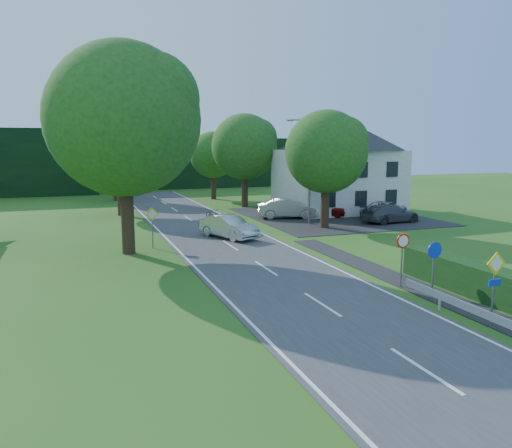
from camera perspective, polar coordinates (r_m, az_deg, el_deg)
name	(u,v)px	position (r m, az deg, el deg)	size (l,w,h in m)	color
road	(252,260)	(26.61, -0.43, -4.12)	(7.00, 80.00, 0.04)	#3C3C3E
parking_pad	(334,216)	(43.17, 8.86, 0.87)	(14.00, 16.00, 0.04)	black
line_edge_left	(192,264)	(25.73, -7.29, -4.60)	(0.12, 80.00, 0.01)	white
line_edge_right	(307,255)	(27.83, 5.90, -3.53)	(0.12, 80.00, 0.01)	white
line_centre	(252,259)	(26.61, -0.43, -4.07)	(0.12, 80.00, 0.01)	white
tree_main	(125,150)	(28.55, -14.77, 8.23)	(9.40, 9.40, 11.64)	#194B16
tree_left_far	(120,166)	(44.61, -15.33, 6.43)	(7.00, 7.00, 8.58)	#194B16
tree_right_far	(245,161)	(49.01, -1.32, 7.26)	(7.40, 7.40, 9.09)	#194B16
tree_left_back	(115,164)	(56.61, -15.83, 6.65)	(6.60, 6.60, 8.07)	#194B16
tree_right_back	(213,165)	(56.41, -4.90, 6.69)	(6.20, 6.20, 7.56)	#194B16
tree_right_mid	(326,170)	(36.72, 7.97, 6.17)	(7.00, 7.00, 8.58)	#194B16
treeline_right	(198,163)	(72.41, -6.68, 6.96)	(30.00, 5.00, 7.00)	black
house_white	(338,163)	(46.37, 9.38, 6.86)	(10.60, 8.40, 8.60)	silver
streetlight	(308,166)	(38.30, 5.99, 6.58)	(2.03, 0.18, 8.00)	slate
sign_priority_right	(495,275)	(18.44, 25.64, -5.31)	(0.78, 0.09, 2.59)	slate
sign_roundabout	(434,260)	(20.60, 19.67, -3.85)	(0.64, 0.08, 2.37)	slate
sign_speed_limit	(403,247)	(22.11, 16.41, -2.58)	(0.64, 0.11, 2.37)	slate
sign_priority_left	(152,220)	(30.02, -11.78, 0.50)	(0.78, 0.09, 2.44)	slate
moving_car	(229,227)	(32.62, -3.15, -0.31)	(1.57, 4.52, 1.49)	#B7B7BC
motorcycle	(213,214)	(41.02, -4.99, 1.16)	(0.57, 1.64, 0.86)	black
parked_car_red	(319,208)	(42.42, 7.23, 1.81)	(1.76, 4.36, 1.49)	maroon
parked_car_silver_a	(288,209)	(41.44, 3.63, 1.78)	(1.71, 4.90, 1.61)	#9E9FA3
parked_car_grey	(391,213)	(40.55, 15.15, 1.17)	(1.96, 4.82, 1.40)	#4A4A4F
parked_car_silver_b	(385,209)	(42.93, 14.49, 1.63)	(2.37, 5.13, 1.43)	#A8A7AE
parasol	(336,204)	(44.10, 9.10, 2.27)	(2.01, 2.05, 1.84)	red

